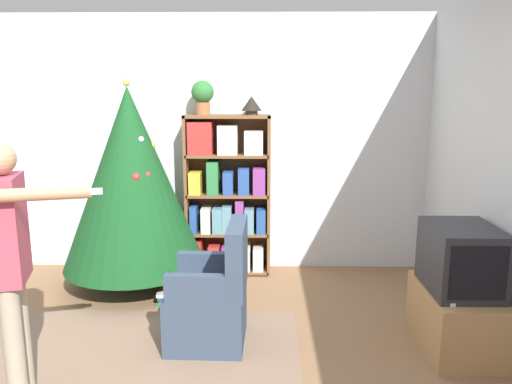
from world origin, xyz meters
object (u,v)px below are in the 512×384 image
(bookshelf, at_px, (227,197))
(standing_person, at_px, (10,258))
(table_lamp, at_px, (252,104))
(television, at_px, (461,258))
(armchair, at_px, (212,301))
(christmas_tree, at_px, (131,178))
(potted_plant, at_px, (203,95))

(bookshelf, bearing_deg, standing_person, -114.55)
(standing_person, height_order, table_lamp, table_lamp)
(bookshelf, relative_size, table_lamp, 8.09)
(television, bearing_deg, armchair, 178.48)
(bookshelf, height_order, standing_person, bookshelf)
(bookshelf, height_order, armchair, bookshelf)
(christmas_tree, height_order, potted_plant, christmas_tree)
(television, xyz_separation_m, christmas_tree, (-2.63, 1.13, 0.37))
(bookshelf, bearing_deg, christmas_tree, -155.91)
(standing_person, relative_size, table_lamp, 7.93)
(bookshelf, bearing_deg, television, -40.54)
(bookshelf, distance_m, potted_plant, 1.04)
(christmas_tree, distance_m, standing_person, 1.91)
(television, bearing_deg, table_lamp, 135.01)
(christmas_tree, distance_m, table_lamp, 1.35)
(bookshelf, height_order, potted_plant, potted_plant)
(television, distance_m, potted_plant, 2.76)
(potted_plant, distance_m, table_lamp, 0.48)
(bookshelf, xyz_separation_m, christmas_tree, (-0.86, -0.38, 0.26))
(bookshelf, height_order, table_lamp, table_lamp)
(christmas_tree, xyz_separation_m, armchair, (0.85, -1.08, -0.73))
(bookshelf, xyz_separation_m, potted_plant, (-0.23, 0.01, 1.01))
(standing_person, height_order, potted_plant, potted_plant)
(bookshelf, distance_m, standing_person, 2.51)
(potted_plant, bearing_deg, armchair, -81.48)
(christmas_tree, height_order, standing_person, christmas_tree)
(standing_person, bearing_deg, armchair, 112.96)
(christmas_tree, relative_size, standing_person, 1.23)
(table_lamp, bearing_deg, christmas_tree, -160.30)
(bookshelf, relative_size, potted_plant, 4.92)
(bookshelf, relative_size, standing_person, 1.02)
(television, xyz_separation_m, standing_person, (-2.82, -0.77, 0.25))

